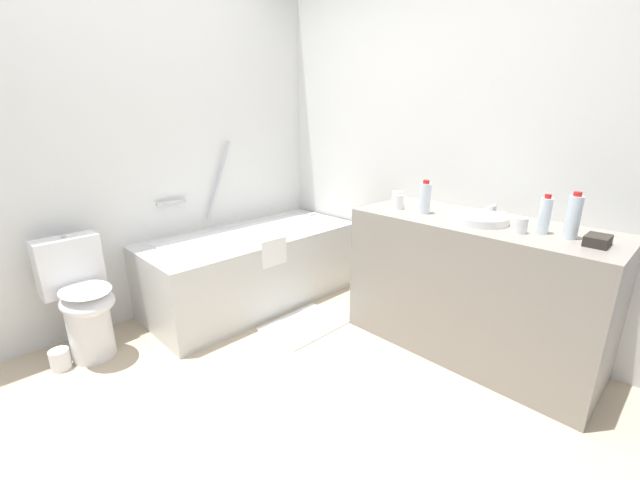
% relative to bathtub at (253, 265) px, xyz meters
% --- Properties ---
extents(ground_plane, '(4.18, 4.18, 0.00)m').
position_rel_bathtub_xyz_m(ground_plane, '(-0.72, -1.02, -0.31)').
color(ground_plane, '#C1AD8E').
extents(wall_back_tiled, '(3.58, 0.10, 2.44)m').
position_rel_bathtub_xyz_m(wall_back_tiled, '(-0.72, 0.43, 0.91)').
color(wall_back_tiled, silver).
rests_on(wall_back_tiled, ground_plane).
extents(wall_right_mirror, '(0.10, 3.20, 2.44)m').
position_rel_bathtub_xyz_m(wall_right_mirror, '(0.91, -1.02, 0.91)').
color(wall_right_mirror, silver).
rests_on(wall_right_mirror, ground_plane).
extents(bathtub, '(1.69, 0.76, 1.27)m').
position_rel_bathtub_xyz_m(bathtub, '(0.00, 0.00, 0.00)').
color(bathtub, silver).
rests_on(bathtub, ground_plane).
extents(toilet, '(0.36, 0.50, 0.77)m').
position_rel_bathtub_xyz_m(toilet, '(-1.21, 0.09, 0.07)').
color(toilet, white).
rests_on(toilet, ground_plane).
extents(vanity_counter, '(0.60, 1.50, 0.86)m').
position_rel_bathtub_xyz_m(vanity_counter, '(0.56, -1.57, 0.12)').
color(vanity_counter, gray).
rests_on(vanity_counter, ground_plane).
extents(sink_basin, '(0.32, 0.32, 0.04)m').
position_rel_bathtub_xyz_m(sink_basin, '(0.53, -1.58, 0.58)').
color(sink_basin, white).
rests_on(sink_basin, vanity_counter).
extents(sink_faucet, '(0.13, 0.15, 0.08)m').
position_rel_bathtub_xyz_m(sink_faucet, '(0.71, -1.58, 0.59)').
color(sink_faucet, silver).
rests_on(sink_faucet, vanity_counter).
extents(water_bottle_0, '(0.07, 0.07, 0.21)m').
position_rel_bathtub_xyz_m(water_bottle_0, '(0.49, -1.23, 0.66)').
color(water_bottle_0, silver).
rests_on(water_bottle_0, vanity_counter).
extents(water_bottle_1, '(0.07, 0.07, 0.24)m').
position_rel_bathtub_xyz_m(water_bottle_1, '(0.55, -2.04, 0.67)').
color(water_bottle_1, silver).
rests_on(water_bottle_1, vanity_counter).
extents(water_bottle_2, '(0.06, 0.06, 0.21)m').
position_rel_bathtub_xyz_m(water_bottle_2, '(0.54, -1.91, 0.66)').
color(water_bottle_2, silver).
rests_on(water_bottle_2, vanity_counter).
extents(drinking_glass_0, '(0.08, 0.08, 0.10)m').
position_rel_bathtub_xyz_m(drinking_glass_0, '(0.55, -0.98, 0.61)').
color(drinking_glass_0, white).
rests_on(drinking_glass_0, vanity_counter).
extents(drinking_glass_1, '(0.06, 0.06, 0.09)m').
position_rel_bathtub_xyz_m(drinking_glass_1, '(0.48, -1.04, 0.60)').
color(drinking_glass_1, white).
rests_on(drinking_glass_1, vanity_counter).
extents(drinking_glass_2, '(0.07, 0.07, 0.08)m').
position_rel_bathtub_xyz_m(drinking_glass_2, '(0.47, -1.83, 0.60)').
color(drinking_glass_2, white).
rests_on(drinking_glass_2, vanity_counter).
extents(amenity_basket, '(0.14, 0.10, 0.05)m').
position_rel_bathtub_xyz_m(amenity_basket, '(0.51, -2.17, 0.58)').
color(amenity_basket, '#2D2823').
rests_on(amenity_basket, vanity_counter).
extents(bath_mat, '(0.57, 0.40, 0.01)m').
position_rel_bathtub_xyz_m(bath_mat, '(-0.01, -0.62, -0.30)').
color(bath_mat, white).
rests_on(bath_mat, ground_plane).
extents(toilet_paper_roll, '(0.11, 0.11, 0.13)m').
position_rel_bathtub_xyz_m(toilet_paper_roll, '(-1.40, 0.04, -0.25)').
color(toilet_paper_roll, white).
rests_on(toilet_paper_roll, ground_plane).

